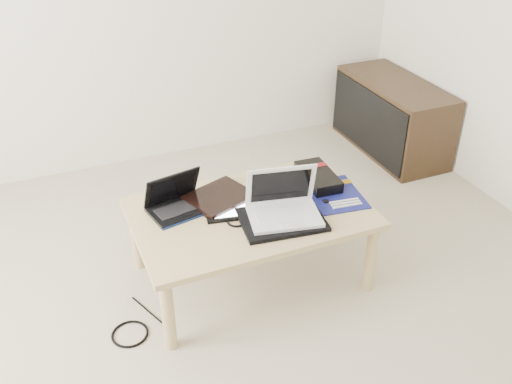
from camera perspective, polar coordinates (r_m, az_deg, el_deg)
name	(u,v)px	position (r m, az deg, el deg)	size (l,w,h in m)	color
ground	(225,375)	(2.48, -3.15, -17.82)	(4.00, 4.00, 0.00)	#B9B096
coffee_table	(250,219)	(2.71, -0.55, -2.73)	(1.10, 0.70, 0.40)	tan
media_cabinet	(391,117)	(4.09, 13.38, 7.33)	(0.41, 0.90, 0.50)	#3B2818
book	(220,198)	(2.76, -3.66, -0.56)	(0.36, 0.33, 0.03)	black
netbook	(177,202)	(2.70, -7.91, -1.03)	(0.31, 0.25, 0.19)	black
tablet	(233,208)	(2.69, -2.35, -1.60)	(0.30, 0.25, 0.01)	black
remote	(292,192)	(2.81, 3.64, -0.01)	(0.11, 0.21, 0.02)	#A8A8AC
neoprene_sleeve	(282,220)	(2.61, 2.60, -2.78)	(0.38, 0.27, 0.02)	black
white_laptop	(283,205)	(2.60, 2.73, -1.35)	(0.36, 0.29, 0.23)	silver
motherboard	(334,194)	(2.82, 7.82, -0.24)	(0.29, 0.35, 0.01)	#0C104E
gpu_box	(318,177)	(2.91, 6.21, 1.50)	(0.16, 0.30, 0.06)	black
cable_coil	(237,221)	(2.61, -1.95, -2.95)	(0.09, 0.09, 0.01)	black
floor_cable_coil	(130,334)	(2.69, -12.50, -13.69)	(0.17, 0.17, 0.01)	black
floor_cable_trail	(153,315)	(2.76, -10.25, -12.03)	(0.01, 0.01, 0.34)	black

